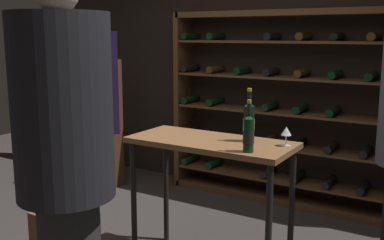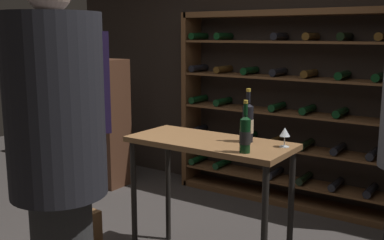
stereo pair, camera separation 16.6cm
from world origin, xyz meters
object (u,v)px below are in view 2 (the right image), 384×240
object	(u,v)px
wine_bottle_green_slim	(245,134)
wine_crate	(67,230)
wine_rack	(293,110)
tasting_table	(210,158)
wine_glass_stemmed_center	(285,133)
display_cabinet	(107,123)
wine_bottle_black_capsule	(248,122)
person_bystander_red_print	(57,149)

from	to	relation	value
wine_bottle_green_slim	wine_crate	bearing A→B (deg)	-171.21
wine_rack	tasting_table	bearing A→B (deg)	-89.02
wine_glass_stemmed_center	tasting_table	bearing A→B (deg)	-168.40
display_cabinet	wine_bottle_green_slim	distance (m)	2.73
tasting_table	wine_bottle_green_slim	size ratio (longest dim) A/B	3.51
wine_bottle_black_capsule	wine_glass_stemmed_center	size ratio (longest dim) A/B	2.84
wine_rack	wine_bottle_black_capsule	size ratio (longest dim) A/B	6.67
wine_bottle_black_capsule	display_cabinet	bearing A→B (deg)	158.39
wine_rack	person_bystander_red_print	distance (m)	2.82
display_cabinet	wine_bottle_black_capsule	distance (m)	2.51
tasting_table	wine_bottle_green_slim	xyz separation A→B (m)	(0.38, -0.18, 0.26)
display_cabinet	wine_glass_stemmed_center	world-z (taller)	display_cabinet
tasting_table	wine_bottle_black_capsule	world-z (taller)	wine_bottle_black_capsule
display_cabinet	wine_bottle_green_slim	size ratio (longest dim) A/B	4.30
display_cabinet	wine_glass_stemmed_center	distance (m)	2.76
wine_rack	wine_bottle_green_slim	world-z (taller)	wine_rack
tasting_table	wine_crate	bearing A→B (deg)	-160.02
wine_rack	person_bystander_red_print	bearing A→B (deg)	-94.02
wine_crate	tasting_table	bearing A→B (deg)	19.98
tasting_table	person_bystander_red_print	size ratio (longest dim) A/B	0.58
display_cabinet	person_bystander_red_print	bearing A→B (deg)	-50.24
display_cabinet	wine_bottle_black_capsule	world-z (taller)	display_cabinet
wine_rack	display_cabinet	bearing A→B (deg)	-163.13
person_bystander_red_print	tasting_table	bearing A→B (deg)	-149.07
wine_rack	wine_glass_stemmed_center	xyz separation A→B (m)	(0.56, -1.52, 0.10)
tasting_table	wine_bottle_black_capsule	bearing A→B (deg)	22.31
display_cabinet	wine_glass_stemmed_center	bearing A→B (deg)	-19.35
wine_bottle_green_slim	wine_glass_stemmed_center	xyz separation A→B (m)	(0.15, 0.28, -0.03)
wine_crate	wine_bottle_green_slim	distance (m)	1.79
wine_rack	wine_bottle_black_capsule	world-z (taller)	wine_rack
wine_crate	wine_bottle_green_slim	world-z (taller)	wine_bottle_green_slim
wine_rack	person_bystander_red_print	world-z (taller)	person_bystander_red_print
person_bystander_red_print	wine_bottle_green_slim	bearing A→B (deg)	-169.27
wine_bottle_black_capsule	wine_crate	bearing A→B (deg)	-159.59
wine_rack	tasting_table	distance (m)	1.63
wine_glass_stemmed_center	wine_rack	bearing A→B (deg)	110.15
wine_rack	wine_crate	bearing A→B (deg)	-118.22
wine_bottle_black_capsule	wine_glass_stemmed_center	distance (m)	0.28
wine_crate	wine_bottle_black_capsule	size ratio (longest dim) A/B	1.26
wine_rack	display_cabinet	xyz separation A→B (m)	(-2.02, -0.61, -0.25)
wine_glass_stemmed_center	wine_crate	bearing A→B (deg)	-162.64
wine_bottle_black_capsule	wine_bottle_green_slim	distance (m)	0.31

